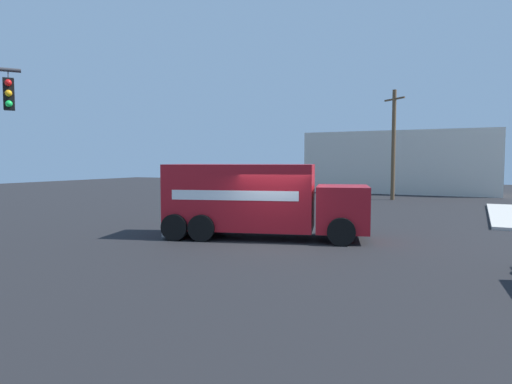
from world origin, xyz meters
TOP-DOWN VIEW (x-y plane):
  - ground_plane at (0.00, 0.00)m, footprint 100.00×100.00m
  - delivery_truck at (-1.10, 0.97)m, footprint 8.07×4.65m
  - utility_pole at (0.70, 20.83)m, footprint 1.73×1.54m
  - building_backdrop at (-0.07, 29.53)m, footprint 17.05×6.00m

SIDE VIEW (x-z plane):
  - ground_plane at x=0.00m, z-range 0.00..0.00m
  - delivery_truck at x=-1.10m, z-range 0.06..2.91m
  - building_backdrop at x=-0.07m, z-range 0.00..5.71m
  - utility_pole at x=0.70m, z-range 0.14..8.52m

